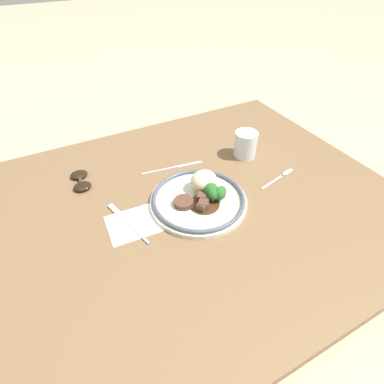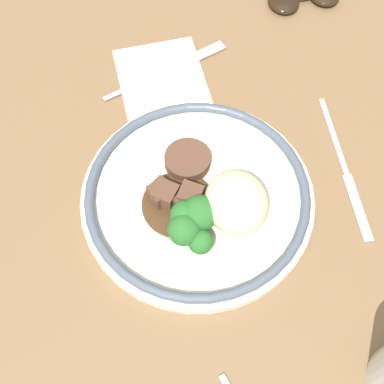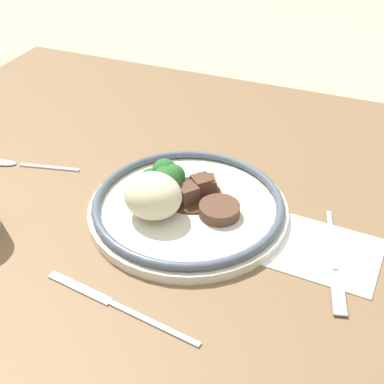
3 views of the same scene
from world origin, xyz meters
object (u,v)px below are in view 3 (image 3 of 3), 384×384
(fork, at_px, (335,268))
(spoon, at_px, (13,164))
(knife, at_px, (114,304))
(plate, at_px, (183,202))

(fork, distance_m, spoon, 0.53)
(fork, xyz_separation_m, knife, (0.23, 0.16, -0.00))
(plate, height_order, spoon, plate)
(knife, bearing_deg, spoon, -25.86)
(knife, distance_m, spoon, 0.36)
(knife, relative_size, spoon, 1.34)
(knife, bearing_deg, plate, -83.57)
(plate, xyz_separation_m, knife, (0.01, 0.19, -0.02))
(knife, bearing_deg, fork, -137.36)
(fork, bearing_deg, plate, -113.17)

